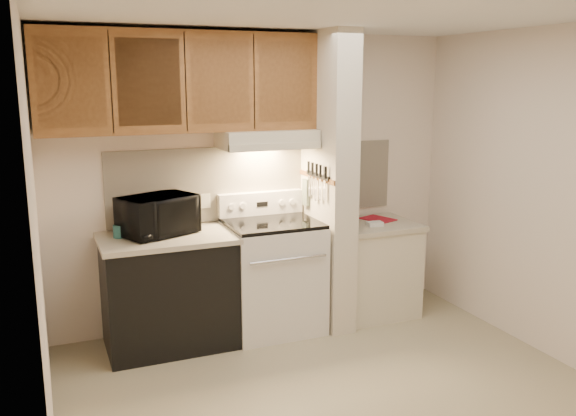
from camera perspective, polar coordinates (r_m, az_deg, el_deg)
floor at (r=4.41m, az=4.22°, el=-16.62°), size 3.60×3.60×0.00m
ceiling at (r=3.89m, az=4.81°, el=17.72°), size 3.60×3.60×0.00m
wall_back at (r=5.32m, az=-2.82°, el=2.68°), size 3.60×2.50×0.02m
wall_left at (r=3.55m, az=-22.40°, el=-2.92°), size 0.02×3.00×2.50m
wall_right at (r=5.03m, az=23.12°, el=1.18°), size 0.02×3.00×2.50m
backsplash at (r=5.31m, az=-2.77°, el=2.50°), size 2.60×0.02×0.63m
range_body at (r=5.20m, az=-1.44°, el=-6.52°), size 0.76×0.65×0.92m
oven_window at (r=4.91m, az=-0.10°, el=-7.16°), size 0.50×0.01×0.30m
oven_handle at (r=4.80m, az=0.07°, el=-4.82°), size 0.65×0.02×0.02m
cooktop at (r=5.07m, az=-1.47°, el=-1.42°), size 0.74×0.64×0.03m
range_backguard at (r=5.30m, az=-2.58°, el=0.45°), size 0.76×0.08×0.20m
range_display at (r=5.26m, az=-2.42°, el=0.37°), size 0.10×0.01×0.04m
range_knob_left_outer at (r=5.17m, az=-5.33°, el=0.12°), size 0.05×0.02×0.05m
range_knob_left_inner at (r=5.20m, az=-4.27°, el=0.21°), size 0.05×0.02×0.05m
range_knob_right_inner at (r=5.32m, az=-0.59°, el=0.51°), size 0.05×0.02×0.05m
range_knob_right_outer at (r=5.36m, az=0.40°, el=0.59°), size 0.05×0.02×0.05m
dishwasher_front at (r=4.99m, az=-11.05°, el=-7.86°), size 1.00×0.63×0.87m
left_countertop at (r=4.85m, az=-11.27°, el=-2.80°), size 1.04×0.67×0.04m
spoon_rest at (r=5.02m, az=-12.61°, el=-2.03°), size 0.23×0.16×0.02m
teal_jar at (r=4.87m, az=-15.55°, el=-2.13°), size 0.10×0.10×0.10m
outlet at (r=5.19m, az=-7.71°, el=0.66°), size 0.08×0.01×0.12m
microwave at (r=4.87m, az=-12.09°, el=-0.67°), size 0.67×0.57×0.31m
partition_pillar at (r=5.20m, az=3.79°, el=2.45°), size 0.22×0.70×2.50m
pillar_trim at (r=5.14m, az=2.64°, el=2.92°), size 0.01×0.70×0.04m
knife_strip at (r=5.09m, az=2.82°, el=3.06°), size 0.02×0.42×0.04m
knife_blade_a at (r=4.97m, az=3.43°, el=1.65°), size 0.01×0.03×0.16m
knife_handle_a at (r=4.93m, az=3.55°, el=3.33°), size 0.02×0.02×0.10m
knife_blade_b at (r=5.04m, az=3.02°, el=1.70°), size 0.01×0.04×0.18m
knife_handle_b at (r=5.01m, az=3.05°, el=3.49°), size 0.02×0.02×0.10m
knife_blade_c at (r=5.12m, az=2.61°, el=1.74°), size 0.01×0.04×0.20m
knife_handle_c at (r=5.08m, az=2.71°, el=3.60°), size 0.02×0.02×0.10m
knife_blade_d at (r=5.18m, az=2.28°, el=2.09°), size 0.01×0.04×0.16m
knife_handle_d at (r=5.15m, az=2.32°, el=3.72°), size 0.02×0.02×0.10m
knife_blade_e at (r=5.24m, az=2.00°, el=2.09°), size 0.01×0.04×0.18m
knife_handle_e at (r=5.23m, az=1.94°, el=3.85°), size 0.02×0.02×0.10m
oven_mitt at (r=5.32m, az=1.69°, el=1.47°), size 0.03×0.10×0.23m
right_cab_base at (r=5.61m, az=7.91°, el=-5.81°), size 0.70×0.60×0.81m
right_countertop at (r=5.50m, az=8.04°, el=-1.59°), size 0.74×0.64×0.04m
red_folder at (r=5.63m, az=8.41°, el=-1.03°), size 0.30×0.34×0.01m
white_box at (r=5.38m, az=8.13°, el=-1.47°), size 0.14×0.10×0.04m
range_hood at (r=5.07m, az=-2.02°, el=6.50°), size 0.78×0.44×0.15m
hood_lip at (r=4.88m, az=-1.15°, el=5.76°), size 0.78×0.04×0.06m
upper_cabinets at (r=4.89m, az=-10.00°, el=11.53°), size 2.18×0.33×0.77m
cab_door_a at (r=4.62m, az=-19.67°, el=11.01°), size 0.46×0.01×0.63m
cab_gap_a at (r=4.64m, az=-16.26°, el=11.22°), size 0.01×0.01×0.73m
cab_door_b at (r=4.68m, az=-12.88°, el=11.40°), size 0.46×0.01×0.63m
cab_gap_b at (r=4.74m, az=-9.57°, el=11.53°), size 0.01×0.01×0.73m
cab_door_c at (r=4.81m, az=-6.34°, el=11.63°), size 0.46×0.01×0.63m
cab_gap_c at (r=4.89m, az=-3.20°, el=11.68°), size 0.01×0.01×0.73m
cab_door_d at (r=4.99m, az=-0.19°, el=11.71°), size 0.46×0.01×0.63m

